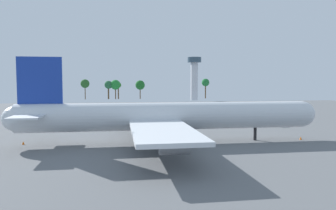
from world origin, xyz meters
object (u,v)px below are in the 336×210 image
Objects in this scene: safety_cone_nose at (301,138)px; control_tower at (194,74)px; cargo_airplane at (166,117)px; safety_cone_tail at (23,143)px; catering_truck at (274,122)px.

control_tower is (11.38, 154.16, 17.98)m from safety_cone_nose.
control_tower is at bearing 85.78° from safety_cone_nose.
cargo_airplane is 31.16m from safety_cone_tail.
catering_truck is at bearing 77.38° from safety_cone_nose.
control_tower is at bearing 87.26° from catering_truck.
control_tower reaches higher than safety_cone_nose.
safety_cone_tail is at bearing -116.01° from control_tower.
control_tower is (73.37, 150.39, 17.99)m from safety_cone_tail.
safety_cone_nose reaches higher than safety_cone_tail.
cargo_airplane is 42.71m from catering_truck.
catering_truck is at bearing 30.66° from cargo_airplane.
control_tower is at bearing 63.99° from safety_cone_tail.
catering_truck is 0.13× the size of control_tower.
catering_truck is 132.70m from control_tower.
cargo_airplane is 97.22× the size of safety_cone_tail.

